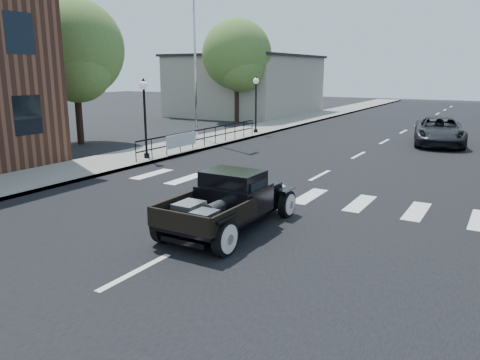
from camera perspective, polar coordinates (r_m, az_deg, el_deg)
The scene contains 14 objects.
ground at distance 11.74m, azimuth -2.59°, elevation -6.00°, with size 120.00×120.00×0.00m, color black.
road at distance 25.33m, azimuth 16.15°, elevation 3.93°, with size 14.00×80.00×0.02m, color black.
road_markings at distance 20.59m, azimuth 12.66°, elevation 2.06°, with size 12.00×60.00×0.06m, color silver, non-canonical shape.
sidewalk_left at distance 28.57m, azimuth -0.63°, elevation 5.57°, with size 3.00×80.00×0.15m, color gray.
low_building_left at distance 42.85m, azimuth 0.85°, elevation 11.36°, with size 10.00×12.00×5.00m, color #9D9584.
railing at distance 23.68m, azimuth -4.37°, elevation 5.36°, with size 0.08×10.00×1.00m, color black, non-canonical shape.
banner at distance 22.06m, azimuth -7.14°, elevation 4.20°, with size 0.04×2.20×0.60m, color silver, non-canonical shape.
lamp_post_b at distance 20.59m, azimuth -11.50°, elevation 7.34°, with size 0.36×0.36×3.41m, color black, non-canonical shape.
lamp_post_c at distance 28.81m, azimuth 1.95°, elevation 9.19°, with size 0.36×0.36×3.41m, color black, non-canonical shape.
flagpole at distance 26.31m, azimuth -5.59°, elevation 18.63°, with size 0.12×0.12×12.47m, color silver.
big_tree_near at distance 26.47m, azimuth -19.40°, elevation 12.27°, with size 5.13×5.13×7.54m, color #4D6D2E, non-canonical shape.
big_tree_far at distance 36.38m, azimuth -0.39°, elevation 13.16°, with size 5.24×5.24×7.69m, color #4D6D2E, non-canonical shape.
hotrod_pickup at distance 11.46m, azimuth -1.35°, elevation -2.56°, with size 2.01×4.31×1.49m, color black, non-canonical shape.
second_car at distance 26.99m, azimuth 23.11°, elevation 5.47°, with size 2.42×5.24×1.46m, color black.
Camera 1 is at (6.04, -9.30, 3.85)m, focal length 35.00 mm.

